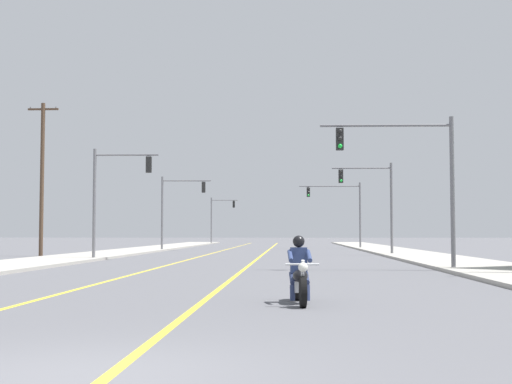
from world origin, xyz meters
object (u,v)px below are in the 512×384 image
(traffic_signal_mid_right, at_px, (375,195))
(utility_pole_left_near, at_px, (42,176))
(traffic_signal_far_left, at_px, (219,214))
(traffic_signal_near_left, at_px, (112,188))
(traffic_signal_near_right, at_px, (413,168))
(traffic_signal_far_right, at_px, (342,204))
(traffic_signal_mid_left, at_px, (176,202))
(motorcycle_with_rider, at_px, (300,276))

(traffic_signal_mid_right, relative_size, utility_pole_left_near, 0.63)
(traffic_signal_far_left, bearing_deg, traffic_signal_near_left, -90.30)
(traffic_signal_near_left, bearing_deg, utility_pole_left_near, 135.96)
(traffic_signal_near_right, height_order, traffic_signal_near_left, same)
(traffic_signal_near_left, distance_m, traffic_signal_far_right, 31.22)
(traffic_signal_far_right, relative_size, utility_pole_left_near, 0.63)
(utility_pole_left_near, bearing_deg, traffic_signal_near_right, -37.59)
(traffic_signal_near_right, distance_m, traffic_signal_far_left, 67.37)
(traffic_signal_near_right, distance_m, traffic_signal_mid_left, 33.37)
(traffic_signal_near_left, bearing_deg, traffic_signal_mid_right, 29.59)
(traffic_signal_mid_right, bearing_deg, traffic_signal_far_left, 108.10)
(traffic_signal_near_left, bearing_deg, traffic_signal_far_right, 61.86)
(traffic_signal_mid_left, xyz_separation_m, traffic_signal_far_right, (14.37, 7.73, 0.10))
(motorcycle_with_rider, distance_m, traffic_signal_near_left, 25.91)
(motorcycle_with_rider, xyz_separation_m, traffic_signal_near_right, (4.75, 13.36, 3.54))
(motorcycle_with_rider, height_order, traffic_signal_far_left, traffic_signal_far_left)
(motorcycle_with_rider, distance_m, traffic_signal_mid_left, 44.63)
(traffic_signal_mid_right, bearing_deg, motorcycle_with_rider, -99.51)
(traffic_signal_far_right, relative_size, traffic_signal_far_left, 1.00)
(traffic_signal_near_left, height_order, traffic_signal_mid_left, same)
(motorcycle_with_rider, relative_size, traffic_signal_far_left, 0.35)
(traffic_signal_far_left, bearing_deg, traffic_signal_mid_left, -89.91)
(traffic_signal_near_right, xyz_separation_m, traffic_signal_mid_right, (0.69, 19.08, -0.08))
(traffic_signal_mid_right, distance_m, traffic_signal_mid_left, 18.75)
(traffic_signal_near_left, xyz_separation_m, utility_pole_left_near, (-6.11, 5.91, 1.14))
(traffic_signal_near_left, height_order, utility_pole_left_near, utility_pole_left_near)
(traffic_signal_near_right, bearing_deg, traffic_signal_far_right, 90.22)
(traffic_signal_mid_left, bearing_deg, traffic_signal_near_right, -64.21)
(motorcycle_with_rider, height_order, traffic_signal_near_right, traffic_signal_near_right)
(traffic_signal_near_right, xyz_separation_m, traffic_signal_far_left, (-14.58, 65.78, -0.11))
(traffic_signal_mid_right, bearing_deg, traffic_signal_near_right, -92.06)
(traffic_signal_mid_left, height_order, traffic_signal_far_left, same)
(traffic_signal_far_right, bearing_deg, traffic_signal_near_left, -118.14)
(traffic_signal_near_left, distance_m, traffic_signal_mid_right, 17.89)
(traffic_signal_far_right, height_order, utility_pole_left_near, utility_pole_left_near)
(traffic_signal_mid_left, xyz_separation_m, traffic_signal_far_left, (-0.06, 35.73, -0.04))
(traffic_signal_mid_right, height_order, traffic_signal_far_right, same)
(motorcycle_with_rider, xyz_separation_m, utility_pole_left_near, (-16.23, 29.51, 4.57))
(traffic_signal_near_right, bearing_deg, traffic_signal_near_left, 145.43)
(motorcycle_with_rider, relative_size, traffic_signal_mid_right, 0.35)
(traffic_signal_near_left, xyz_separation_m, traffic_signal_far_left, (0.29, 55.53, -0.00))
(traffic_signal_near_left, bearing_deg, traffic_signal_far_left, 89.70)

